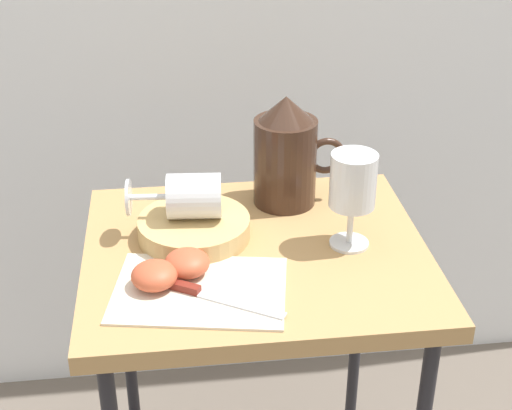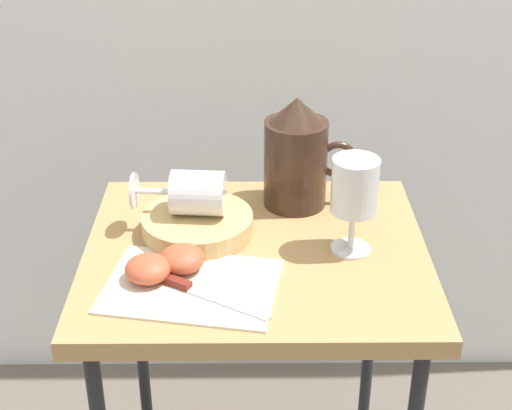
% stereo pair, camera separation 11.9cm
% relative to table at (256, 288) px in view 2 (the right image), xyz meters
% --- Properties ---
extents(curtain_drape, '(2.40, 0.03, 1.95)m').
position_rel_table_xyz_m(curtain_drape, '(0.00, 0.59, 0.32)').
color(curtain_drape, white).
rests_on(curtain_drape, ground_plane).
extents(table, '(0.55, 0.48, 0.73)m').
position_rel_table_xyz_m(table, '(0.00, 0.00, 0.00)').
color(table, '#AD8451').
rests_on(table, ground_plane).
extents(linen_napkin, '(0.28, 0.22, 0.00)m').
position_rel_table_xyz_m(linen_napkin, '(-0.10, -0.11, 0.08)').
color(linen_napkin, beige).
rests_on(linen_napkin, table).
extents(basket_tray, '(0.18, 0.18, 0.03)m').
position_rel_table_xyz_m(basket_tray, '(-0.10, 0.05, 0.09)').
color(basket_tray, tan).
rests_on(basket_tray, table).
extents(pitcher, '(0.16, 0.11, 0.20)m').
position_rel_table_xyz_m(pitcher, '(0.07, 0.15, 0.16)').
color(pitcher, '#382319').
rests_on(pitcher, table).
extents(wine_glass_upright, '(0.07, 0.07, 0.16)m').
position_rel_table_xyz_m(wine_glass_upright, '(0.15, -0.01, 0.18)').
color(wine_glass_upright, silver).
rests_on(wine_glass_upright, table).
extents(wine_glass_tipped_near, '(0.16, 0.08, 0.07)m').
position_rel_table_xyz_m(wine_glass_tipped_near, '(-0.10, 0.06, 0.15)').
color(wine_glass_tipped_near, silver).
rests_on(wine_glass_tipped_near, basket_tray).
extents(apple_half_left, '(0.07, 0.07, 0.04)m').
position_rel_table_xyz_m(apple_half_left, '(-0.16, -0.09, 0.10)').
color(apple_half_left, '#C15133').
rests_on(apple_half_left, linen_napkin).
extents(apple_half_right, '(0.07, 0.07, 0.04)m').
position_rel_table_xyz_m(apple_half_right, '(-0.11, -0.06, 0.10)').
color(apple_half_right, '#C15133').
rests_on(apple_half_right, linen_napkin).
extents(knife, '(0.20, 0.13, 0.01)m').
position_rel_table_xyz_m(knife, '(-0.10, -0.12, 0.09)').
color(knife, silver).
rests_on(knife, linen_napkin).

